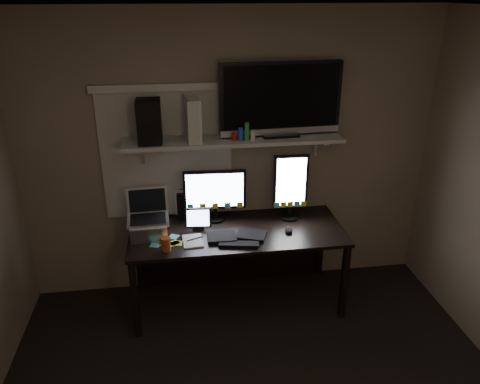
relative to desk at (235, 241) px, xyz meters
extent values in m
plane|color=silver|center=(0.00, -1.55, 1.95)|extent=(3.60, 3.60, 0.00)
plane|color=#695B4B|center=(0.00, 0.25, 0.70)|extent=(3.60, 0.00, 3.60)
cube|color=#B7B2A4|center=(-0.55, 0.24, 0.75)|extent=(1.10, 0.02, 1.10)
cube|color=black|center=(0.00, -0.12, 0.16)|extent=(1.80, 0.75, 0.03)
cube|color=black|center=(0.00, 0.23, -0.20)|extent=(1.80, 0.02, 0.70)
cube|color=black|center=(-0.86, -0.46, -0.20)|extent=(0.05, 0.05, 0.70)
cube|color=black|center=(0.86, -0.46, -0.20)|extent=(0.05, 0.05, 0.70)
cube|color=black|center=(-0.86, 0.21, -0.20)|extent=(0.05, 0.05, 0.70)
cube|color=black|center=(0.86, 0.21, -0.20)|extent=(0.05, 0.05, 0.70)
cube|color=#A8A8A3|center=(0.00, 0.08, 0.91)|extent=(1.80, 0.35, 0.03)
cube|color=black|center=(-0.16, 0.10, 0.41)|extent=(0.54, 0.09, 0.47)
cube|color=black|center=(0.49, 0.04, 0.48)|extent=(0.30, 0.06, 0.60)
cube|color=black|center=(-0.02, -0.25, 0.19)|extent=(0.52, 0.28, 0.03)
ellipsoid|color=black|center=(0.43, -0.22, 0.19)|extent=(0.08, 0.11, 0.04)
cube|color=beige|center=(-0.38, -0.27, 0.18)|extent=(0.17, 0.23, 0.01)
cube|color=black|center=(-0.32, -0.05, 0.27)|extent=(0.23, 0.11, 0.19)
cube|color=black|center=(-0.39, 0.19, 0.30)|extent=(0.21, 0.11, 0.25)
cube|color=silver|center=(-0.73, -0.12, 0.37)|extent=(0.35, 0.29, 0.38)
cylinder|color=#943A1B|center=(-0.59, -0.37, 0.23)|extent=(0.09, 0.09, 0.11)
cube|color=black|center=(0.39, 0.09, 1.23)|extent=(1.01, 0.23, 0.60)
cube|color=#B9B6A7|center=(-0.33, 0.08, 1.10)|extent=(0.13, 0.30, 0.34)
cube|color=black|center=(-0.67, 0.05, 1.10)|extent=(0.19, 0.23, 0.34)
camera|label=1|loc=(-0.47, -3.58, 2.05)|focal=35.00mm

